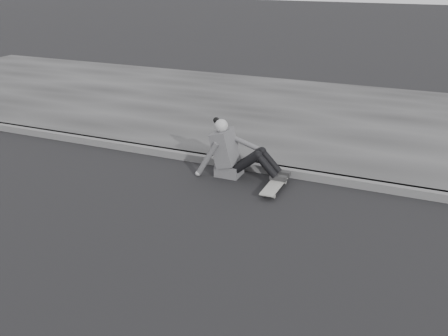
# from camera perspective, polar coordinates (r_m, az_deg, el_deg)

# --- Properties ---
(ground) EXTENTS (80.00, 80.00, 0.00)m
(ground) POSITION_cam_1_polar(r_m,az_deg,el_deg) (5.27, 5.16, -12.03)
(ground) COLOR black
(ground) RESTS_ON ground
(curb) EXTENTS (24.00, 0.16, 0.12)m
(curb) POSITION_cam_1_polar(r_m,az_deg,el_deg) (7.45, 11.47, -1.09)
(curb) COLOR #545454
(curb) RESTS_ON ground
(sidewalk) EXTENTS (24.00, 6.00, 0.12)m
(sidewalk) POSITION_cam_1_polar(r_m,az_deg,el_deg) (10.26, 15.15, 5.10)
(sidewalk) COLOR #343434
(sidewalk) RESTS_ON ground
(skateboard) EXTENTS (0.20, 0.78, 0.09)m
(skateboard) POSITION_cam_1_polar(r_m,az_deg,el_deg) (7.06, 5.82, -1.99)
(skateboard) COLOR gray
(skateboard) RESTS_ON ground
(seated_woman) EXTENTS (1.38, 0.46, 0.88)m
(seated_woman) POSITION_cam_1_polar(r_m,az_deg,el_deg) (7.39, 1.07, 1.70)
(seated_woman) COLOR #4B4B4D
(seated_woman) RESTS_ON ground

